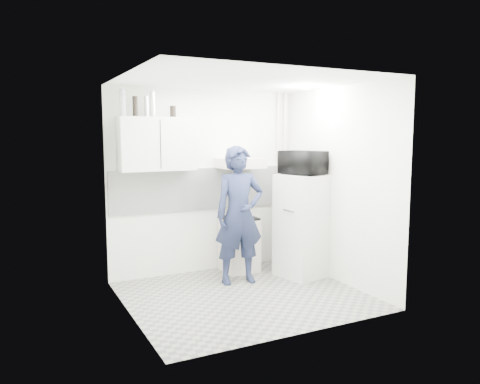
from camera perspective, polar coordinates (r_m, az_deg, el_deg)
name	(u,v)px	position (r m, az deg, el deg)	size (l,w,h in m)	color
floor	(244,296)	(5.90, 0.52, -12.51)	(2.80, 2.80, 0.00)	gray
ceiling	(244,80)	(5.60, 0.55, 13.45)	(2.80, 2.80, 0.00)	white
wall_back	(205,182)	(6.73, -4.33, 1.25)	(2.80, 2.80, 0.00)	white
wall_left	(128,198)	(5.12, -13.54, -0.71)	(2.60, 2.60, 0.00)	white
wall_right	(338,185)	(6.36, 11.82, 0.79)	(2.60, 2.60, 0.00)	white
person	(239,215)	(6.20, -0.09, -2.82)	(0.67, 0.44, 1.83)	#1A213B
stove	(239,245)	(6.83, -0.12, -6.46)	(0.48, 0.48, 0.76)	beige
fridge	(302,226)	(6.57, 7.58, -4.10)	(0.59, 0.59, 1.43)	silver
stove_top	(239,218)	(6.75, -0.13, -3.19)	(0.46, 0.46, 0.03)	black
saucepan	(234,214)	(6.72, -0.69, -2.69)	(0.18, 0.18, 0.10)	silver
microwave	(303,163)	(6.46, 7.71, 3.55)	(0.40, 0.59, 0.33)	black
bottle_a	(123,103)	(6.19, -14.11, 10.50)	(0.08, 0.08, 0.34)	#B2B7BC
bottle_b	(135,107)	(6.22, -12.67, 10.13)	(0.07, 0.07, 0.26)	black
bottle_c	(147,107)	(6.26, -11.32, 10.17)	(0.06, 0.06, 0.26)	silver
bottle_d	(153,104)	(6.29, -10.59, 10.48)	(0.08, 0.08, 0.33)	silver
canister_b	(173,112)	(6.36, -8.19, 9.67)	(0.08, 0.08, 0.15)	black
upper_cabinet	(157,144)	(6.29, -10.13, 5.78)	(1.00, 0.35, 0.70)	silver
range_hood	(240,163)	(6.67, 0.05, 3.54)	(0.60, 0.50, 0.14)	beige
backsplash	(205,189)	(6.73, -4.28, 0.39)	(2.74, 0.03, 0.60)	white
pipe_a	(285,179)	(7.26, 5.45, 1.65)	(0.05, 0.05, 2.60)	beige
pipe_b	(278,179)	(7.19, 4.64, 1.61)	(0.04, 0.04, 2.60)	beige
ceiling_spot_fixture	(306,88)	(6.28, 8.02, 12.40)	(0.10, 0.10, 0.02)	white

